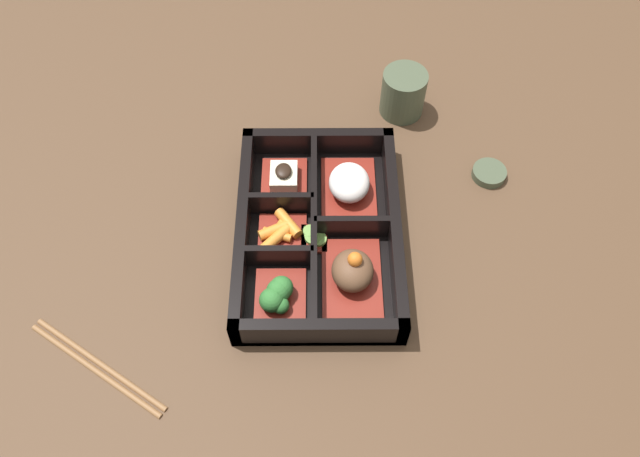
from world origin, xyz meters
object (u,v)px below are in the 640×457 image
chopsticks (98,366)px  tea_cup (405,92)px  sauce_dish (490,173)px  bowl_rice (350,185)px

chopsticks → tea_cup: bearing=136.5°
chopsticks → sauce_dish: bearing=119.2°
sauce_dish → chopsticks: bearing=-60.8°
tea_cup → sauce_dish: tea_cup is taller
bowl_rice → chopsticks: bowl_rice is taller
tea_cup → sauce_dish: 0.17m
bowl_rice → sauce_dish: 0.20m
bowl_rice → sauce_dish: bearing=100.3°
chopsticks → sauce_dish: (-0.28, 0.50, 0.00)m
bowl_rice → tea_cup: bearing=152.6°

